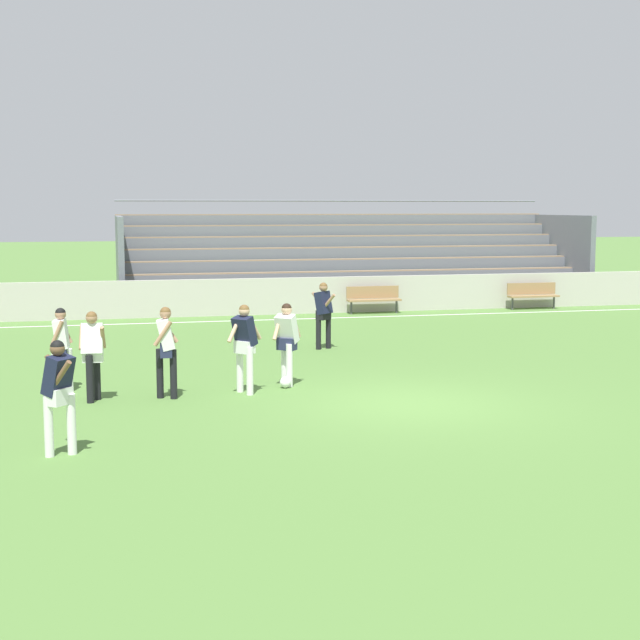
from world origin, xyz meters
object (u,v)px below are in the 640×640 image
object	(u,v)px
player_dark_trailing_run	(245,341)
player_dark_deep_cover	(323,309)
player_white_wide_right	(93,348)
bench_far_left	(533,293)
bench_far_right	(373,297)
soccer_ball	(285,382)
player_dark_pressing_high	(59,387)
player_white_wide_left	(287,337)
player_white_on_ball	(166,344)
player_white_overlapping	(61,342)
bleacher_stand	(353,257)

from	to	relation	value
player_dark_trailing_run	player_dark_deep_cover	xyz separation A→B (m)	(2.74, 5.01, -0.03)
player_dark_trailing_run	player_white_wide_right	distance (m)	2.80
player_dark_deep_cover	bench_far_left	bearing A→B (deg)	37.64
bench_far_right	player_dark_trailing_run	world-z (taller)	player_dark_trailing_run
player_white_wide_right	soccer_ball	world-z (taller)	player_white_wide_right
player_dark_trailing_run	player_dark_pressing_high	bearing A→B (deg)	-130.77
player_white_wide_left	player_white_on_ball	bearing A→B (deg)	-163.85
player_white_wide_left	player_dark_deep_cover	bearing A→B (deg)	67.73
player_white_wide_right	bench_far_left	bearing A→B (deg)	39.54
player_white_overlapping	player_dark_deep_cover	bearing A→B (deg)	32.86
bleacher_stand	bench_far_right	distance (m)	3.82
player_dark_deep_cover	player_white_on_ball	bearing A→B (deg)	-129.48
bench_far_right	player_white_on_ball	world-z (taller)	player_white_on_ball
bleacher_stand	player_white_on_ball	xyz separation A→B (m)	(-7.92, -15.82, -0.65)
player_dark_pressing_high	soccer_ball	bearing A→B (deg)	45.06
bleacher_stand	player_white_overlapping	xyz separation A→B (m)	(-9.82, -14.66, -0.72)
player_dark_trailing_run	player_white_on_ball	distance (m)	1.48
player_dark_pressing_high	player_white_wide_right	world-z (taller)	player_dark_pressing_high
bleacher_stand	player_white_wide_left	xyz separation A→B (m)	(-5.51, -15.12, -0.70)
player_white_overlapping	soccer_ball	distance (m)	4.38
player_white_wide_left	soccer_ball	bearing A→B (deg)	-108.63
player_dark_trailing_run	player_white_overlapping	distance (m)	3.55
player_white_on_ball	bench_far_right	bearing A→B (deg)	57.94
player_white_wide_right	player_dark_deep_cover	bearing A→B (deg)	42.46
player_white_overlapping	player_white_wide_right	bearing A→B (deg)	-62.01
player_white_wide_left	bench_far_left	bearing A→B (deg)	46.34
bench_far_right	soccer_ball	world-z (taller)	bench_far_right
bleacher_stand	player_dark_deep_cover	size ratio (longest dim) A/B	10.22
player_dark_trailing_run	player_dark_deep_cover	world-z (taller)	player_dark_trailing_run
player_dark_trailing_run	player_white_wide_right	bearing A→B (deg)	-178.76
bleacher_stand	player_white_wide_right	world-z (taller)	bleacher_stand
player_white_wide_left	player_dark_trailing_run	world-z (taller)	player_dark_trailing_run
bench_far_left	player_white_wide_left	distance (m)	15.88
player_white_wide_left	player_white_overlapping	world-z (taller)	player_white_wide_left
soccer_ball	player_dark_trailing_run	bearing A→B (deg)	-158.02
bench_far_right	player_white_on_ball	size ratio (longest dim) A/B	1.05
player_dark_deep_cover	player_white_overlapping	xyz separation A→B (m)	(-6.13, -3.96, -0.04)
player_white_wide_left	player_white_on_ball	distance (m)	2.51
player_dark_trailing_run	bench_far_right	bearing A→B (deg)	62.98
bleacher_stand	player_white_overlapping	bearing A→B (deg)	-123.83
player_dark_deep_cover	player_white_overlapping	world-z (taller)	player_dark_deep_cover
bench_far_left	soccer_ball	distance (m)	16.11
player_dark_trailing_run	bench_far_left	bearing A→B (deg)	45.42
bench_far_left	player_dark_pressing_high	bearing A→B (deg)	-133.72
player_dark_trailing_run	player_white_overlapping	world-z (taller)	player_dark_trailing_run
player_white_overlapping	soccer_ball	xyz separation A→B (m)	(4.24, -0.71, -0.84)
bench_far_right	player_white_overlapping	xyz separation A→B (m)	(-9.54, -11.02, 0.41)
player_white_wide_left	player_white_wide_right	size ratio (longest dim) A/B	0.99
player_dark_deep_cover	soccer_ball	world-z (taller)	player_dark_deep_cover
bleacher_stand	player_white_wide_left	bearing A→B (deg)	-110.01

